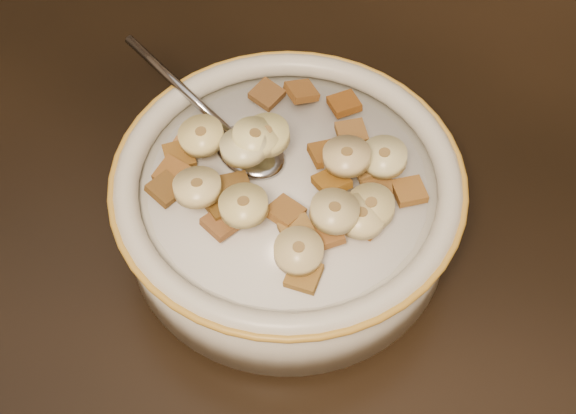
% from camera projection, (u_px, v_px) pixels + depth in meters
% --- Properties ---
extents(cereal_bowl, '(0.23, 0.23, 0.06)m').
position_uv_depth(cereal_bowl, '(288.00, 209.00, 0.57)').
color(cereal_bowl, beige).
rests_on(cereal_bowl, table).
extents(milk, '(0.19, 0.19, 0.00)m').
position_uv_depth(milk, '(288.00, 186.00, 0.54)').
color(milk, silver).
rests_on(milk, cereal_bowl).
extents(spoon, '(0.07, 0.06, 0.01)m').
position_uv_depth(spoon, '(251.00, 152.00, 0.56)').
color(spoon, gray).
rests_on(spoon, cereal_bowl).
extents(cereal_square_0, '(0.03, 0.03, 0.01)m').
position_uv_depth(cereal_square_0, '(166.00, 189.00, 0.53)').
color(cereal_square_0, brown).
rests_on(cereal_square_0, milk).
extents(cereal_square_1, '(0.03, 0.03, 0.01)m').
position_uv_depth(cereal_square_1, '(239.00, 205.00, 0.52)').
color(cereal_square_1, brown).
rests_on(cereal_square_1, milk).
extents(cereal_square_2, '(0.03, 0.03, 0.01)m').
position_uv_depth(cereal_square_2, '(385.00, 156.00, 0.55)').
color(cereal_square_2, brown).
rests_on(cereal_square_2, milk).
extents(cereal_square_3, '(0.03, 0.03, 0.01)m').
position_uv_depth(cereal_square_3, '(409.00, 191.00, 0.53)').
color(cereal_square_3, brown).
rests_on(cereal_square_3, milk).
extents(cereal_square_4, '(0.03, 0.03, 0.01)m').
position_uv_depth(cereal_square_4, '(221.00, 223.00, 0.51)').
color(cereal_square_4, brown).
rests_on(cereal_square_4, milk).
extents(cereal_square_5, '(0.02, 0.02, 0.01)m').
position_uv_depth(cereal_square_5, '(369.00, 214.00, 0.52)').
color(cereal_square_5, olive).
rests_on(cereal_square_5, milk).
extents(cereal_square_6, '(0.03, 0.03, 0.01)m').
position_uv_depth(cereal_square_6, '(222.00, 205.00, 0.52)').
color(cereal_square_6, brown).
rests_on(cereal_square_6, milk).
extents(cereal_square_7, '(0.03, 0.03, 0.01)m').
position_uv_depth(cereal_square_7, '(302.00, 91.00, 0.58)').
color(cereal_square_7, brown).
rests_on(cereal_square_7, milk).
extents(cereal_square_8, '(0.03, 0.03, 0.01)m').
position_uv_depth(cereal_square_8, '(369.00, 167.00, 0.54)').
color(cereal_square_8, olive).
rests_on(cereal_square_8, milk).
extents(cereal_square_9, '(0.02, 0.02, 0.01)m').
position_uv_depth(cereal_square_9, '(304.00, 275.00, 0.50)').
color(cereal_square_9, brown).
rests_on(cereal_square_9, milk).
extents(cereal_square_10, '(0.03, 0.03, 0.01)m').
position_uv_depth(cereal_square_10, '(352.00, 133.00, 0.56)').
color(cereal_square_10, brown).
rests_on(cereal_square_10, milk).
extents(cereal_square_11, '(0.02, 0.02, 0.01)m').
position_uv_depth(cereal_square_11, '(193.00, 138.00, 0.56)').
color(cereal_square_11, '#9C662F').
rests_on(cereal_square_11, milk).
extents(cereal_square_12, '(0.03, 0.03, 0.01)m').
position_uv_depth(cereal_square_12, '(326.00, 233.00, 0.51)').
color(cereal_square_12, brown).
rests_on(cereal_square_12, milk).
extents(cereal_square_13, '(0.03, 0.03, 0.01)m').
position_uv_depth(cereal_square_13, '(285.00, 212.00, 0.51)').
color(cereal_square_13, brown).
rests_on(cereal_square_13, milk).
extents(cereal_square_14, '(0.03, 0.03, 0.01)m').
position_uv_depth(cereal_square_14, '(297.00, 232.00, 0.50)').
color(cereal_square_14, olive).
rests_on(cereal_square_14, milk).
extents(cereal_square_15, '(0.03, 0.03, 0.01)m').
position_uv_depth(cereal_square_15, '(367.00, 222.00, 0.51)').
color(cereal_square_15, brown).
rests_on(cereal_square_15, milk).
extents(cereal_square_16, '(0.03, 0.03, 0.01)m').
position_uv_depth(cereal_square_16, '(377.00, 189.00, 0.53)').
color(cereal_square_16, brown).
rests_on(cereal_square_16, milk).
extents(cereal_square_17, '(0.03, 0.03, 0.01)m').
position_uv_depth(cereal_square_17, '(179.00, 155.00, 0.55)').
color(cereal_square_17, brown).
rests_on(cereal_square_17, milk).
extents(cereal_square_18, '(0.03, 0.03, 0.01)m').
position_uv_depth(cereal_square_18, '(326.00, 154.00, 0.54)').
color(cereal_square_18, brown).
rests_on(cereal_square_18, milk).
extents(cereal_square_19, '(0.03, 0.03, 0.01)m').
position_uv_depth(cereal_square_19, '(332.00, 182.00, 0.52)').
color(cereal_square_19, '#995D19').
rests_on(cereal_square_19, milk).
extents(cereal_square_20, '(0.03, 0.03, 0.01)m').
position_uv_depth(cereal_square_20, '(234.00, 186.00, 0.53)').
color(cereal_square_20, brown).
rests_on(cereal_square_20, milk).
extents(cereal_square_21, '(0.03, 0.03, 0.01)m').
position_uv_depth(cereal_square_21, '(267.00, 94.00, 0.58)').
color(cereal_square_21, brown).
rests_on(cereal_square_21, milk).
extents(cereal_square_22, '(0.02, 0.02, 0.01)m').
position_uv_depth(cereal_square_22, '(172.00, 173.00, 0.54)').
color(cereal_square_22, brown).
rests_on(cereal_square_22, milk).
extents(cereal_square_23, '(0.03, 0.03, 0.01)m').
position_uv_depth(cereal_square_23, '(344.00, 104.00, 0.58)').
color(cereal_square_23, brown).
rests_on(cereal_square_23, milk).
extents(banana_slice_0, '(0.04, 0.04, 0.01)m').
position_uv_depth(banana_slice_0, '(267.00, 135.00, 0.53)').
color(banana_slice_0, '#FFEF86').
rests_on(banana_slice_0, milk).
extents(banana_slice_1, '(0.03, 0.03, 0.02)m').
position_uv_depth(banana_slice_1, '(255.00, 138.00, 0.53)').
color(banana_slice_1, '#FFF391').
rests_on(banana_slice_1, milk).
extents(banana_slice_2, '(0.04, 0.04, 0.01)m').
position_uv_depth(banana_slice_2, '(244.00, 206.00, 0.50)').
color(banana_slice_2, '#F0D273').
rests_on(banana_slice_2, milk).
extents(banana_slice_3, '(0.04, 0.04, 0.01)m').
position_uv_depth(banana_slice_3, '(299.00, 251.00, 0.49)').
color(banana_slice_3, '#D5C27F').
rests_on(banana_slice_3, milk).
extents(banana_slice_4, '(0.04, 0.04, 0.01)m').
position_uv_depth(banana_slice_4, '(244.00, 147.00, 0.52)').
color(banana_slice_4, beige).
rests_on(banana_slice_4, milk).
extents(banana_slice_5, '(0.04, 0.04, 0.02)m').
position_uv_depth(banana_slice_5, '(197.00, 187.00, 0.51)').
color(banana_slice_5, '#FDE89B').
rests_on(banana_slice_5, milk).
extents(banana_slice_6, '(0.04, 0.04, 0.01)m').
position_uv_depth(banana_slice_6, '(361.00, 216.00, 0.51)').
color(banana_slice_6, '#F1E79B').
rests_on(banana_slice_6, milk).
extents(banana_slice_7, '(0.04, 0.04, 0.01)m').
position_uv_depth(banana_slice_7, '(384.00, 157.00, 0.53)').
color(banana_slice_7, '#CDC38A').
rests_on(banana_slice_7, milk).
extents(banana_slice_8, '(0.04, 0.04, 0.01)m').
position_uv_depth(banana_slice_8, '(347.00, 156.00, 0.52)').
color(banana_slice_8, tan).
rests_on(banana_slice_8, milk).
extents(banana_slice_9, '(0.04, 0.04, 0.01)m').
position_uv_depth(banana_slice_9, '(371.00, 207.00, 0.51)').
color(banana_slice_9, '#CFC170').
rests_on(banana_slice_9, milk).
extents(banana_slice_10, '(0.04, 0.04, 0.01)m').
position_uv_depth(banana_slice_10, '(201.00, 136.00, 0.54)').
color(banana_slice_10, '#DECE73').
rests_on(banana_slice_10, milk).
extents(banana_slice_11, '(0.04, 0.04, 0.01)m').
position_uv_depth(banana_slice_11, '(334.00, 211.00, 0.50)').
color(banana_slice_11, beige).
rests_on(banana_slice_11, milk).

